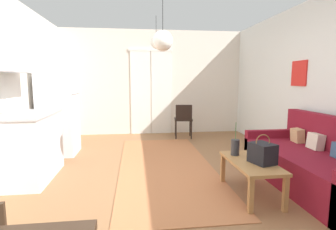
{
  "coord_description": "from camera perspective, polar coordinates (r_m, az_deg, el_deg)",
  "views": [
    {
      "loc": [
        -0.46,
        -3.15,
        1.36
      ],
      "look_at": [
        0.12,
        1.4,
        0.75
      ],
      "focal_mm": 27.79,
      "sensor_mm": 36.0,
      "label": 1
    }
  ],
  "objects": [
    {
      "name": "ground_plane",
      "position": [
        3.48,
        1.02,
        -16.34
      ],
      "size": [
        5.12,
        7.57,
        0.1
      ],
      "primitive_type": "cube",
      "color": "#8E603D"
    },
    {
      "name": "wall_back",
      "position": [
        6.69,
        -3.33,
        7.04
      ],
      "size": [
        4.72,
        0.13,
        2.61
      ],
      "color": "silver",
      "rests_on": "ground_plane"
    },
    {
      "name": "area_rug",
      "position": [
        4.25,
        -0.54,
        -11.03
      ],
      "size": [
        1.44,
        3.59,
        0.01
      ],
      "primitive_type": "cube",
      "color": "#B26B42",
      "rests_on": "ground_plane"
    },
    {
      "name": "couch",
      "position": [
        3.9,
        29.71,
        -9.53
      ],
      "size": [
        0.88,
        2.02,
        0.9
      ],
      "color": "maroon",
      "rests_on": "ground_plane"
    },
    {
      "name": "coffee_table",
      "position": [
        3.27,
        17.7,
        -10.62
      ],
      "size": [
        0.46,
        0.93,
        0.42
      ],
      "color": "#A87542",
      "rests_on": "ground_plane"
    },
    {
      "name": "bamboo_vase",
      "position": [
        3.42,
        14.51,
        -6.87
      ],
      "size": [
        0.11,
        0.11,
        0.42
      ],
      "color": "#2D2D33",
      "rests_on": "coffee_table"
    },
    {
      "name": "handbag",
      "position": [
        3.19,
        20.0,
        -7.84
      ],
      "size": [
        0.29,
        0.32,
        0.34
      ],
      "color": "black",
      "rests_on": "coffee_table"
    },
    {
      "name": "refrigerator",
      "position": [
        5.17,
        -22.87,
        0.85
      ],
      "size": [
        0.64,
        0.66,
        1.61
      ],
      "color": "white",
      "rests_on": "ground_plane"
    },
    {
      "name": "kitchen_counter",
      "position": [
        4.03,
        -28.83,
        -1.85
      ],
      "size": [
        0.63,
        1.1,
        2.05
      ],
      "color": "silver",
      "rests_on": "ground_plane"
    },
    {
      "name": "accent_chair",
      "position": [
        6.15,
        3.41,
        -0.75
      ],
      "size": [
        0.46,
        0.45,
        0.8
      ],
      "rotation": [
        0.0,
        0.0,
        3.02
      ],
      "color": "black",
      "rests_on": "ground_plane"
    },
    {
      "name": "pendant_lamp_near",
      "position": [
        3.34,
        -1.15,
        15.98
      ],
      "size": [
        0.25,
        0.25,
        0.89
      ],
      "color": "black"
    },
    {
      "name": "pendant_lamp_far",
      "position": [
        5.32,
        -2.61,
        15.53
      ],
      "size": [
        0.23,
        0.23,
        0.63
      ],
      "color": "black"
    }
  ]
}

